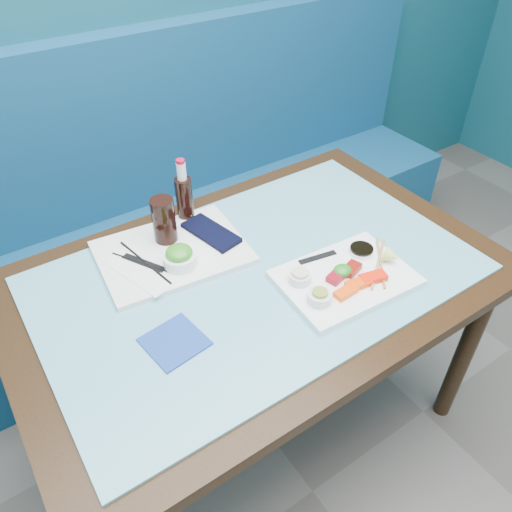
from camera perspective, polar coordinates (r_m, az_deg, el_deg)
booth_bench at (r=2.27m, az=-11.86°, el=2.72°), size 3.00×0.56×1.17m
dining_table at (r=1.50m, az=0.17°, el=-4.45°), size 1.40×0.90×0.75m
glass_top at (r=1.44m, az=0.17°, el=-1.97°), size 1.22×0.76×0.01m
sashimi_plate at (r=1.43m, az=10.16°, el=-2.53°), size 0.38×0.28×0.02m
salmon_left at (r=1.36m, az=10.22°, el=-4.08°), size 0.07×0.04×0.02m
salmon_mid at (r=1.39m, az=11.62°, el=-3.13°), size 0.07×0.05×0.02m
salmon_right at (r=1.41m, az=13.23°, el=-2.43°), size 0.08×0.05×0.02m
tuna_left at (r=1.40m, az=9.20°, el=-2.32°), size 0.07×0.05×0.02m
tuna_right at (r=1.43m, az=10.86°, el=-1.47°), size 0.07×0.05×0.02m
seaweed_garnish at (r=1.41m, az=9.86°, el=-1.65°), size 0.06×0.06×0.03m
ramekin_wasabi at (r=1.33m, az=7.27°, el=-4.71°), size 0.08×0.08×0.03m
wasabi_fill at (r=1.31m, az=7.33°, el=-4.16°), size 0.04×0.04×0.01m
ramekin_ginger at (r=1.38m, az=5.04°, el=-2.48°), size 0.08×0.08×0.03m
ginger_fill at (r=1.37m, az=5.09°, el=-1.93°), size 0.06×0.06×0.01m
soy_dish at (r=1.50m, az=11.94°, el=0.54°), size 0.07×0.07×0.01m
soy_fill at (r=1.49m, az=11.99°, el=0.83°), size 0.08×0.08×0.01m
lemon_wedge at (r=1.47m, az=15.27°, el=-0.01°), size 0.06×0.06×0.05m
chopstick_sleeve at (r=1.47m, az=7.06°, el=-0.14°), size 0.12×0.04×0.00m
wooden_chopstick_a at (r=1.47m, az=13.78°, el=-0.81°), size 0.19×0.15×0.01m
wooden_chopstick_b at (r=1.48m, az=14.05°, el=-0.68°), size 0.14×0.18×0.01m
serving_tray at (r=1.51m, az=-9.55°, el=0.45°), size 0.46×0.36×0.02m
paper_placemat at (r=1.51m, az=-9.59°, el=0.71°), size 0.39×0.32×0.00m
seaweed_bowl at (r=1.44m, az=-8.69°, el=-0.43°), size 0.13×0.13×0.04m
seaweed_salad at (r=1.42m, az=-8.80°, el=0.38°), size 0.10×0.10×0.04m
cola_glass at (r=1.51m, az=-10.48°, el=4.03°), size 0.07×0.07×0.14m
navy_pouch at (r=1.55m, az=-5.17°, el=2.68°), size 0.12×0.21×0.02m
fork at (r=1.62m, az=-7.21°, el=4.41°), size 0.04×0.09×0.01m
black_chopstick_a at (r=1.47m, az=-12.85°, el=-0.81°), size 0.11×0.19×0.01m
black_chopstick_b at (r=1.48m, az=-12.57°, el=-0.68°), size 0.05×0.25×0.01m
tray_sleeve at (r=1.48m, az=-12.70°, el=-0.78°), size 0.09×0.14×0.00m
cola_bottle_body at (r=1.61m, az=-8.17°, el=6.35°), size 0.07×0.07×0.15m
cola_bottle_neck at (r=1.55m, az=-8.52°, el=9.56°), size 0.03×0.03×0.06m
cola_bottle_cap at (r=1.54m, az=-8.65°, el=10.64°), size 0.03×0.03×0.01m
blue_napkin at (r=1.27m, az=-9.29°, el=-9.64°), size 0.15×0.15×0.01m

